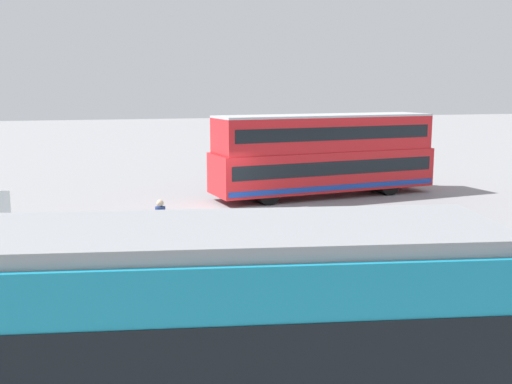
{
  "coord_description": "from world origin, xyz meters",
  "views": [
    {
      "loc": [
        5.91,
        23.43,
        5.15
      ],
      "look_at": [
        0.29,
        4.31,
        1.71
      ],
      "focal_mm": 42.35,
      "sensor_mm": 36.0,
      "label": 1
    }
  ],
  "objects": [
    {
      "name": "ground_plane",
      "position": [
        0.0,
        0.0,
        0.0
      ],
      "size": [
        160.0,
        160.0,
        0.0
      ],
      "primitive_type": "plane",
      "color": "gray"
    },
    {
      "name": "pedestrian_railing",
      "position": [
        2.49,
        4.34,
        0.74
      ],
      "size": [
        8.32,
        0.43,
        1.08
      ],
      "color": "gray",
      "rests_on": "ground"
    },
    {
      "name": "pedestrian_near_railing",
      "position": [
        3.57,
        4.78,
        0.98
      ],
      "size": [
        0.45,
        0.45,
        1.71
      ],
      "color": "black",
      "rests_on": "ground"
    },
    {
      "name": "double_decker_bus",
      "position": [
        -5.34,
        -3.27,
        2.0
      ],
      "size": [
        11.23,
        3.84,
        3.91
      ],
      "color": "red",
      "rests_on": "ground"
    }
  ]
}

